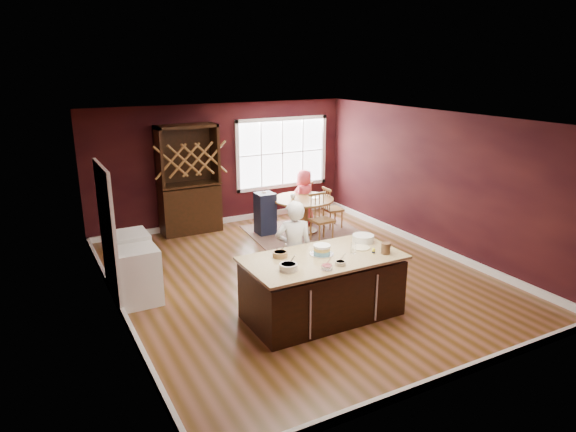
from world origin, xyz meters
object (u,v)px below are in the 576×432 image
object	(u,v)px
hutch	(189,180)
chair_south	(322,218)
kitchen_island	(322,288)
high_chair	(265,213)
washer	(138,276)
dining_table	(303,208)
chair_north	(302,200)
seated_woman	(304,197)
dryer	(129,261)
layer_cake	(322,250)
toddler	(265,196)
chair_east	(333,207)
baker	(294,250)

from	to	relation	value
hutch	chair_south	bearing A→B (deg)	-41.23
kitchen_island	high_chair	world-z (taller)	high_chair
chair_south	washer	xyz separation A→B (m)	(-3.93, -1.05, -0.07)
dining_table	chair_north	world-z (taller)	chair_north
hutch	washer	bearing A→B (deg)	-121.14
seated_woman	dryer	size ratio (longest dim) A/B	1.36
layer_cake	high_chair	world-z (taller)	layer_cake
high_chair	hutch	xyz separation A→B (m)	(-1.36, 0.88, 0.69)
chair_north	washer	world-z (taller)	chair_north
chair_south	seated_woman	distance (m)	1.23
seated_woman	toddler	bearing A→B (deg)	-22.45
kitchen_island	toddler	xyz separation A→B (m)	(0.93, 3.82, 0.37)
chair_east	seated_woman	bearing A→B (deg)	44.09
chair_south	high_chair	distance (m)	1.29
layer_cake	chair_south	distance (m)	3.16
kitchen_island	layer_cake	bearing A→B (deg)	67.60
washer	dryer	size ratio (longest dim) A/B	0.95
toddler	hutch	world-z (taller)	hutch
seated_woman	high_chair	size ratio (longest dim) A/B	1.35
chair_south	high_chair	size ratio (longest dim) A/B	1.08
hutch	dining_table	bearing A→B (deg)	-28.33
chair_north	hutch	xyz separation A→B (m)	(-2.57, 0.34, 0.69)
washer	dryer	bearing A→B (deg)	90.00
chair_east	chair_north	world-z (taller)	chair_east
chair_east	washer	distance (m)	4.96
layer_cake	hutch	size ratio (longest dim) A/B	0.15
chair_east	seated_woman	world-z (taller)	seated_woman
chair_south	seated_woman	size ratio (longest dim) A/B	0.80
chair_east	dryer	xyz separation A→B (m)	(-4.65, -1.09, -0.00)
baker	dryer	size ratio (longest dim) A/B	1.70
dryer	washer	bearing A→B (deg)	-90.00
chair_south	chair_north	size ratio (longest dim) A/B	1.09
seated_woman	toddler	world-z (taller)	seated_woman
chair_north	seated_woman	xyz separation A→B (m)	(-0.15, -0.36, 0.17)
baker	hutch	distance (m)	3.94
washer	chair_south	bearing A→B (deg)	14.94
chair_south	dining_table	bearing A→B (deg)	89.30
chair_north	toddler	size ratio (longest dim) A/B	3.57
baker	dryer	xyz separation A→B (m)	(-2.17, 1.61, -0.32)
hutch	seated_woman	bearing A→B (deg)	-16.11
layer_cake	chair_north	xyz separation A→B (m)	(2.07, 4.20, -0.53)
chair_north	dryer	size ratio (longest dim) A/B	1.00
chair_east	chair_north	distance (m)	0.91
layer_cake	high_chair	size ratio (longest dim) A/B	0.37
chair_east	dryer	world-z (taller)	chair_east
layer_cake	toddler	xyz separation A→B (m)	(0.90, 3.74, -0.18)
kitchen_island	high_chair	size ratio (longest dim) A/B	2.40
chair_east	baker	bearing A→B (deg)	140.20
chair_south	hutch	xyz separation A→B (m)	(-2.16, 1.89, 0.65)
washer	toddler	bearing A→B (deg)	33.99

